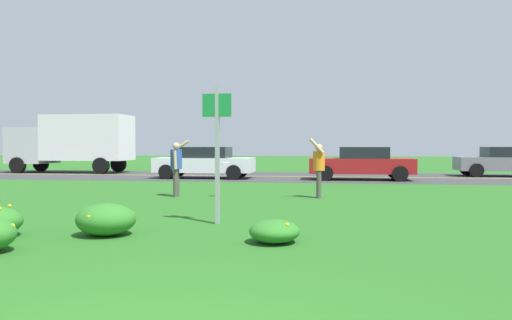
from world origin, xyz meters
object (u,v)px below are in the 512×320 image
person_catcher_orange_shirt (319,166)px  car_gray_center_left (505,161)px  frisbee_white (225,163)px  car_red_center_right (362,163)px  car_white_rightmost (205,162)px  sign_post_near_path (217,141)px  person_thrower_blue_shirt (176,164)px  box_truck_silver (73,140)px

person_catcher_orange_shirt → car_gray_center_left: person_catcher_orange_shirt is taller
person_catcher_orange_shirt → frisbee_white: 2.71m
car_red_center_right → car_white_rightmost: size_ratio=1.00×
frisbee_white → car_gray_center_left: (11.48, 11.83, -0.26)m
car_gray_center_left → car_red_center_right: (-7.11, -3.59, 0.00)m
sign_post_near_path → person_thrower_blue_shirt: bearing=116.0°
car_white_rightmost → box_truck_silver: size_ratio=0.67×
sign_post_near_path → car_gray_center_left: sign_post_near_path is taller
person_thrower_blue_shirt → box_truck_silver: 15.36m
person_catcher_orange_shirt → car_white_rightmost: bearing=124.3°
person_catcher_orange_shirt → car_gray_center_left: 14.53m
car_gray_center_left → box_truck_silver: box_truck_silver is taller
frisbee_white → person_catcher_orange_shirt: bearing=5.6°
sign_post_near_path → car_red_center_right: (3.47, 13.08, -0.85)m
sign_post_near_path → car_white_rightmost: size_ratio=0.58×
car_gray_center_left → box_truck_silver: 22.77m
car_white_rightmost → car_red_center_right: bearing=0.0°
sign_post_near_path → car_gray_center_left: bearing=57.6°
car_red_center_right → box_truck_silver: box_truck_silver is taller
frisbee_white → car_gray_center_left: car_gray_center_left is taller
sign_post_near_path → frisbee_white: (-0.90, 4.83, -0.59)m
frisbee_white → car_red_center_right: 9.33m
person_catcher_orange_shirt → car_white_rightmost: (-5.43, 7.98, -0.19)m
person_thrower_blue_shirt → car_gray_center_left: (12.96, 11.81, -0.22)m
car_gray_center_left → person_thrower_blue_shirt: bearing=-137.7°
car_gray_center_left → car_red_center_right: same height
person_catcher_orange_shirt → car_red_center_right: size_ratio=0.38×
car_gray_center_left → frisbee_white: bearing=-134.1°
sign_post_near_path → box_truck_silver: bearing=126.1°
car_red_center_right → frisbee_white: bearing=-117.9°
sign_post_near_path → box_truck_silver: 20.63m
person_catcher_orange_shirt → frisbee_white: (-2.70, -0.26, 0.07)m
person_catcher_orange_shirt → car_red_center_right: 8.15m
car_red_center_right → car_gray_center_left: bearing=26.8°
sign_post_near_path → car_gray_center_left: (10.58, 16.66, -0.85)m
person_catcher_orange_shirt → car_red_center_right: person_catcher_orange_shirt is taller
person_thrower_blue_shirt → person_catcher_orange_shirt: 4.18m
sign_post_near_path → car_gray_center_left: size_ratio=0.58×
frisbee_white → box_truck_silver: box_truck_silver is taller
sign_post_near_path → car_red_center_right: bearing=75.1°
car_red_center_right → box_truck_silver: 16.08m
sign_post_near_path → person_catcher_orange_shirt: (1.80, 5.10, -0.66)m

